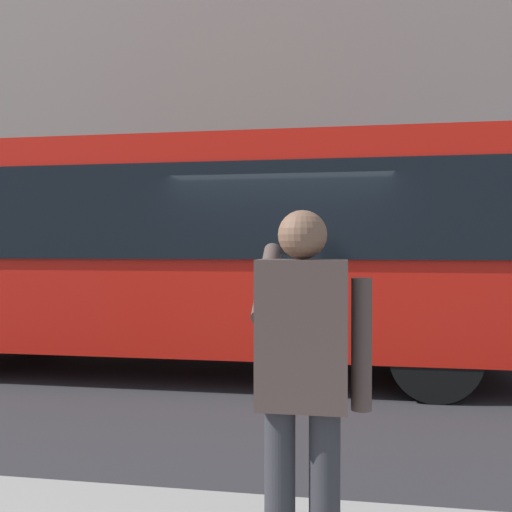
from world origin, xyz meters
name	(u,v)px	position (x,y,z in m)	size (l,w,h in m)	color
ground_plane	(286,382)	(0.00, 0.00, 0.00)	(60.00, 60.00, 0.00)	#2B2B2D
building_facade_far	(316,71)	(-0.02, -6.80, 5.99)	(28.00, 1.55, 12.00)	gray
red_bus	(193,247)	(1.33, -0.47, 1.68)	(9.05, 2.54, 3.08)	red
pedestrian_photographer	(303,369)	(-0.54, 4.41, 1.14)	(0.53, 0.52, 1.70)	#2D2D33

